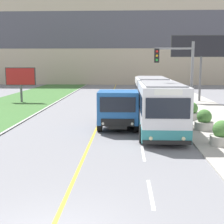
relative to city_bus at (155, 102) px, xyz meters
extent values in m
cube|color=silver|center=(-1.21, -11.65, -1.59)|extent=(0.12, 2.40, 0.01)
cube|color=silver|center=(-1.21, -7.05, -1.59)|extent=(0.12, 2.40, 0.01)
cube|color=silver|center=(-1.21, -2.45, -1.59)|extent=(0.12, 2.40, 0.01)
cube|color=silver|center=(-1.21, 2.15, -1.59)|extent=(0.12, 2.40, 0.01)
cube|color=silver|center=(-1.21, 6.75, -1.59)|extent=(0.12, 2.40, 0.01)
cube|color=silver|center=(-1.21, 11.35, -1.59)|extent=(0.12, 2.40, 0.01)
cube|color=silver|center=(-1.21, 15.95, -1.59)|extent=(0.12, 2.40, 0.01)
cube|color=silver|center=(-1.21, 20.55, -1.59)|extent=(0.12, 2.40, 0.01)
cube|color=silver|center=(-1.21, 25.15, -1.59)|extent=(0.12, 2.40, 0.01)
cube|color=#BCAD93|center=(-3.96, 42.77, 8.28)|extent=(80.00, 8.00, 19.73)
cube|color=#4C4C56|center=(-3.96, 38.75, 8.77)|extent=(80.00, 0.04, 6.91)
cube|color=silver|center=(0.00, -3.38, 0.07)|extent=(2.47, 5.90, 2.78)
cube|color=teal|center=(0.00, -3.38, -0.97)|extent=(2.49, 5.92, 0.70)
cube|color=black|center=(0.00, -3.38, 0.49)|extent=(2.50, 5.43, 0.97)
cube|color=gray|center=(0.00, -3.38, 1.50)|extent=(2.10, 5.31, 0.08)
cube|color=silver|center=(0.00, 3.42, 0.07)|extent=(2.47, 5.90, 2.78)
cube|color=teal|center=(0.00, 3.42, -0.97)|extent=(2.49, 5.92, 0.70)
cube|color=black|center=(0.00, 3.42, 0.49)|extent=(2.50, 5.43, 0.97)
cube|color=gray|center=(0.00, 3.42, 1.50)|extent=(2.10, 5.31, 0.08)
cube|color=#474747|center=(0.00, 0.02, 0.07)|extent=(2.27, 0.90, 2.55)
cube|color=black|center=(0.00, -6.35, 0.49)|extent=(2.17, 0.04, 1.02)
cube|color=black|center=(0.00, -6.36, -1.22)|extent=(2.42, 0.06, 0.20)
sphere|color=#F4EAB2|center=(-0.80, -6.37, -1.02)|extent=(0.20, 0.20, 0.20)
sphere|color=#F4EAB2|center=(0.80, -6.37, -1.02)|extent=(0.20, 0.20, 0.20)
cube|color=white|center=(0.00, -6.35, 1.28)|extent=(1.36, 0.04, 0.28)
cylinder|color=black|center=(-1.17, -5.04, -1.09)|extent=(0.28, 1.00, 1.00)
cylinder|color=black|center=(1.17, -5.04, -1.09)|extent=(0.28, 1.00, 1.00)
cylinder|color=black|center=(-1.17, -1.49, -1.09)|extent=(0.28, 1.00, 1.00)
cylinder|color=black|center=(1.17, -1.49, -1.09)|extent=(0.28, 1.00, 1.00)
cylinder|color=black|center=(-1.17, 4.01, -1.09)|extent=(0.28, 1.00, 1.00)
cylinder|color=black|center=(1.17, 4.01, -1.09)|extent=(0.28, 1.00, 1.00)
cube|color=black|center=(-2.53, -0.21, -1.15)|extent=(1.12, 6.14, 0.20)
cube|color=#235BA3|center=(-2.53, -2.08, -0.06)|extent=(2.48, 2.41, 1.98)
cube|color=black|center=(-2.53, -3.30, 0.24)|extent=(2.11, 0.04, 0.89)
cube|color=black|center=(-2.53, -3.31, -0.83)|extent=(1.98, 0.06, 0.44)
sphere|color=silver|center=(-3.40, -3.32, -0.90)|extent=(0.18, 0.18, 0.18)
sphere|color=silver|center=(-1.66, -3.32, -0.90)|extent=(0.18, 0.18, 0.18)
cube|color=slate|center=(-2.53, 1.12, -0.99)|extent=(2.36, 3.48, 0.12)
cube|color=slate|center=(-3.65, 1.12, -0.43)|extent=(0.12, 3.48, 1.23)
cube|color=slate|center=(-1.41, 1.12, -0.43)|extent=(0.12, 3.48, 1.23)
cube|color=slate|center=(-2.53, -0.56, -0.43)|extent=(2.36, 0.12, 1.23)
cube|color=slate|center=(-2.53, 2.80, -0.43)|extent=(2.36, 0.12, 1.23)
cube|color=slate|center=(-2.53, -0.56, 0.30)|extent=(2.36, 0.12, 0.24)
cylinder|color=black|center=(-3.67, -2.32, -1.07)|extent=(0.30, 1.04, 1.04)
cylinder|color=black|center=(-1.39, -2.32, -1.07)|extent=(0.30, 1.04, 1.04)
cylinder|color=black|center=(-3.67, 1.29, -1.07)|extent=(0.30, 1.04, 1.04)
cylinder|color=black|center=(-1.39, 1.29, -1.07)|extent=(0.30, 1.04, 1.04)
cylinder|color=slate|center=(1.77, -3.13, 1.15)|extent=(0.16, 0.16, 5.47)
cylinder|color=slate|center=(0.67, -3.13, 3.48)|extent=(2.20, 0.10, 0.10)
cube|color=black|center=(-0.29, -3.13, 3.08)|extent=(0.28, 0.24, 0.80)
sphere|color=red|center=(-0.29, -3.26, 3.32)|extent=(0.14, 0.14, 0.14)
sphere|color=orange|center=(-0.29, -3.26, 3.08)|extent=(0.14, 0.14, 0.14)
sphere|color=green|center=(-0.29, -3.26, 2.84)|extent=(0.14, 0.14, 0.14)
cylinder|color=#59595B|center=(6.02, 12.93, 0.88)|extent=(0.24, 0.24, 4.94)
cube|color=#333333|center=(6.02, 12.93, 4.41)|extent=(6.52, 0.20, 2.30)
cube|color=black|center=(6.02, 12.82, 4.41)|extent=(6.36, 0.02, 2.14)
cylinder|color=#59595B|center=(-13.37, 11.75, -0.63)|extent=(0.24, 0.24, 1.92)
cube|color=#333333|center=(-13.37, 11.75, 1.20)|extent=(3.24, 0.20, 1.92)
cube|color=#AD1E1E|center=(-13.37, 11.64, 1.20)|extent=(3.08, 0.02, 1.76)
cylinder|color=#B7B2A8|center=(2.90, -5.59, -1.27)|extent=(1.19, 1.19, 0.48)
sphere|color=#477A38|center=(2.90, -5.59, -0.70)|extent=(0.95, 0.95, 0.95)
cylinder|color=#B7B2A8|center=(2.88, -1.95, -1.25)|extent=(1.16, 1.16, 0.52)
sphere|color=#477A38|center=(2.88, -1.95, -0.67)|extent=(0.93, 0.93, 0.93)
cylinder|color=#B7B2A8|center=(2.83, 1.69, -1.25)|extent=(1.19, 1.19, 0.51)
sphere|color=#477A38|center=(2.83, 1.69, -0.67)|extent=(0.95, 0.95, 0.95)
cylinder|color=#B7B2A8|center=(2.83, 5.32, -1.24)|extent=(1.13, 1.13, 0.54)
sphere|color=#477A38|center=(2.83, 5.32, -0.66)|extent=(0.90, 0.90, 0.90)
camera|label=1|loc=(-2.06, -21.45, 2.71)|focal=50.00mm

